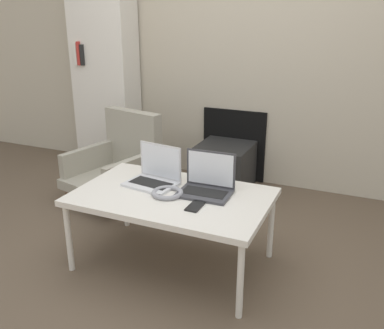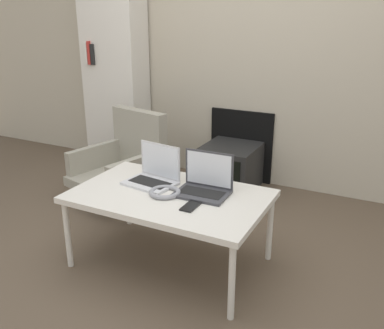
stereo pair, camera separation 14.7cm
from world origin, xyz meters
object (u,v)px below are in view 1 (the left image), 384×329
object	(u,v)px
tv	(224,167)
armchair	(120,161)
laptop_left	(155,175)
headphones	(167,193)
phone	(195,206)
laptop_right	(207,184)

from	to	relation	value
tv	armchair	size ratio (longest dim) A/B	0.66
laptop_left	headphones	distance (m)	0.21
headphones	phone	distance (m)	0.24
headphones	tv	world-z (taller)	headphones
phone	armchair	bearing A→B (deg)	140.81
laptop_right	armchair	size ratio (longest dim) A/B	0.41
laptop_right	tv	world-z (taller)	laptop_right
laptop_left	armchair	distance (m)	0.97
laptop_left	headphones	xyz separation A→B (m)	(0.16, -0.13, -0.04)
tv	armchair	world-z (taller)	armchair
laptop_left	laptop_right	size ratio (longest dim) A/B	1.07
laptop_right	phone	distance (m)	0.23
headphones	tv	distance (m)	1.36
headphones	phone	bearing A→B (deg)	-21.77
laptop_left	laptop_right	world-z (taller)	same
laptop_right	phone	xyz separation A→B (m)	(0.02, -0.22, -0.05)
laptop_left	phone	size ratio (longest dim) A/B	2.47
laptop_left	headphones	world-z (taller)	laptop_left
tv	armchair	xyz separation A→B (m)	(-0.74, -0.54, 0.12)
laptop_right	tv	size ratio (longest dim) A/B	0.63
phone	laptop_left	bearing A→B (deg)	149.48
headphones	armchair	bearing A→B (deg)	137.32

